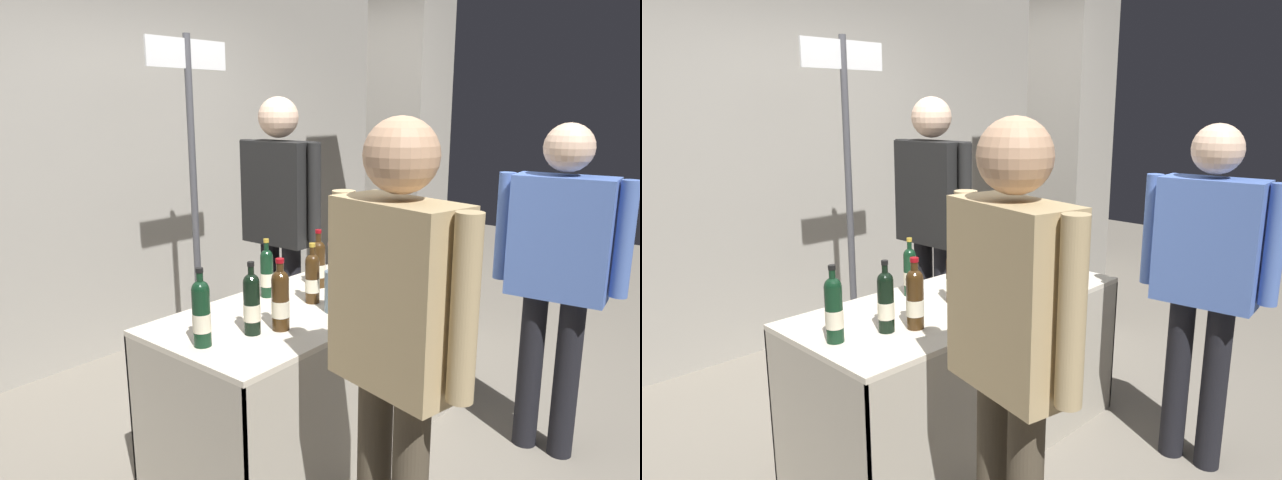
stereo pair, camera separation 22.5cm
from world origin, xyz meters
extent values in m
plane|color=gray|center=(0.00, 0.00, 0.00)|extent=(12.00, 12.00, 0.00)
cube|color=#9E998E|center=(0.00, 1.91, 1.59)|extent=(7.30, 0.12, 3.19)
cube|color=gray|center=(1.74, 0.58, 1.60)|extent=(0.46, 0.46, 3.20)
cube|color=beige|center=(0.00, 0.00, 0.78)|extent=(1.74, 0.75, 0.02)
cube|color=#ABA392|center=(0.00, -0.37, 0.38)|extent=(1.74, 0.01, 0.77)
cube|color=#ABA392|center=(0.00, 0.37, 0.38)|extent=(1.74, 0.01, 0.77)
cube|color=#ABA392|center=(-0.86, 0.00, 0.38)|extent=(0.01, 0.75, 0.77)
cube|color=#ABA392|center=(0.86, 0.00, 0.38)|extent=(0.01, 0.75, 0.77)
cylinder|color=black|center=(0.66, -0.23, 0.91)|extent=(0.08, 0.08, 0.24)
sphere|color=black|center=(0.66, -0.23, 1.03)|extent=(0.07, 0.07, 0.07)
cylinder|color=black|center=(0.66, -0.23, 1.07)|extent=(0.03, 0.03, 0.08)
cylinder|color=black|center=(0.66, -0.23, 1.13)|extent=(0.04, 0.04, 0.02)
cylinder|color=beige|center=(0.66, -0.23, 0.89)|extent=(0.08, 0.08, 0.08)
cylinder|color=#192333|center=(0.34, -0.27, 0.91)|extent=(0.07, 0.07, 0.25)
sphere|color=#192333|center=(0.34, -0.27, 1.04)|extent=(0.07, 0.07, 0.07)
cylinder|color=#192333|center=(0.34, -0.27, 1.07)|extent=(0.03, 0.03, 0.07)
cylinder|color=maroon|center=(0.34, -0.27, 1.11)|extent=(0.03, 0.03, 0.02)
cylinder|color=beige|center=(0.34, -0.27, 0.89)|extent=(0.07, 0.07, 0.08)
cylinder|color=black|center=(0.33, -0.05, 0.90)|extent=(0.07, 0.07, 0.21)
sphere|color=black|center=(0.33, -0.05, 1.00)|extent=(0.07, 0.07, 0.07)
cylinder|color=black|center=(0.33, -0.05, 1.04)|extent=(0.03, 0.03, 0.08)
cylinder|color=black|center=(0.33, -0.05, 1.09)|extent=(0.03, 0.03, 0.02)
cylinder|color=beige|center=(0.33, -0.05, 0.88)|extent=(0.07, 0.07, 0.07)
cylinder|color=black|center=(-0.54, -0.08, 0.90)|extent=(0.07, 0.07, 0.23)
sphere|color=black|center=(-0.54, -0.08, 1.02)|extent=(0.07, 0.07, 0.07)
cylinder|color=black|center=(-0.54, -0.08, 1.05)|extent=(0.03, 0.03, 0.07)
cylinder|color=black|center=(-0.54, -0.08, 1.10)|extent=(0.03, 0.03, 0.02)
cylinder|color=beige|center=(-0.54, -0.08, 0.89)|extent=(0.07, 0.07, 0.07)
cylinder|color=#38230F|center=(-0.07, -0.01, 0.90)|extent=(0.07, 0.07, 0.21)
sphere|color=#38230F|center=(-0.07, -0.01, 1.00)|extent=(0.07, 0.07, 0.07)
cylinder|color=#38230F|center=(-0.07, -0.01, 1.04)|extent=(0.03, 0.03, 0.07)
cylinder|color=#B7932D|center=(-0.07, -0.01, 1.08)|extent=(0.03, 0.03, 0.02)
cylinder|color=beige|center=(-0.07, -0.01, 0.88)|extent=(0.07, 0.07, 0.07)
cylinder|color=#38230F|center=(-0.42, -0.13, 0.90)|extent=(0.08, 0.08, 0.23)
sphere|color=#38230F|center=(-0.42, -0.13, 1.02)|extent=(0.07, 0.07, 0.07)
cylinder|color=#38230F|center=(-0.42, -0.13, 1.05)|extent=(0.03, 0.03, 0.07)
cylinder|color=maroon|center=(-0.42, -0.13, 1.10)|extent=(0.04, 0.04, 0.02)
cylinder|color=beige|center=(-0.42, -0.13, 0.89)|extent=(0.08, 0.08, 0.07)
cylinder|color=black|center=(-0.15, 0.23, 0.90)|extent=(0.06, 0.06, 0.21)
sphere|color=black|center=(-0.15, 0.23, 1.00)|extent=(0.06, 0.06, 0.06)
cylinder|color=black|center=(-0.15, 0.23, 1.04)|extent=(0.02, 0.02, 0.07)
cylinder|color=#B7932D|center=(-0.15, 0.23, 1.08)|extent=(0.03, 0.03, 0.02)
cylinder|color=beige|center=(-0.15, 0.23, 0.88)|extent=(0.07, 0.07, 0.07)
cylinder|color=#38230F|center=(0.14, 0.13, 0.90)|extent=(0.08, 0.08, 0.21)
sphere|color=#38230F|center=(0.14, 0.13, 1.00)|extent=(0.07, 0.07, 0.07)
cylinder|color=#38230F|center=(0.14, 0.13, 1.04)|extent=(0.03, 0.03, 0.08)
cylinder|color=maroon|center=(0.14, 0.13, 1.09)|extent=(0.03, 0.03, 0.02)
cylinder|color=beige|center=(0.14, 0.13, 0.88)|extent=(0.08, 0.08, 0.07)
cylinder|color=black|center=(-0.75, -0.01, 0.91)|extent=(0.07, 0.07, 0.24)
sphere|color=black|center=(-0.75, -0.01, 1.03)|extent=(0.07, 0.07, 0.07)
cylinder|color=black|center=(-0.75, -0.01, 1.06)|extent=(0.03, 0.03, 0.07)
cylinder|color=black|center=(-0.75, -0.01, 1.11)|extent=(0.03, 0.03, 0.02)
cylinder|color=beige|center=(-0.75, -0.01, 0.89)|extent=(0.07, 0.07, 0.08)
cylinder|color=silver|center=(0.10, -0.26, 0.79)|extent=(0.06, 0.06, 0.00)
cylinder|color=silver|center=(0.10, -0.26, 0.82)|extent=(0.01, 0.01, 0.06)
cone|color=silver|center=(0.10, -0.26, 0.89)|extent=(0.08, 0.08, 0.07)
cylinder|color=#590C19|center=(0.10, -0.26, 0.87)|extent=(0.04, 0.04, 0.02)
cylinder|color=slate|center=(-0.11, -0.17, 0.89)|extent=(0.09, 0.09, 0.20)
cylinder|color=#38722D|center=(-0.10, -0.16, 1.00)|extent=(0.04, 0.01, 0.23)
ellipsoid|color=pink|center=(-0.12, -0.16, 1.12)|extent=(0.03, 0.03, 0.05)
cylinder|color=#38722D|center=(-0.10, -0.15, 1.02)|extent=(0.04, 0.04, 0.25)
ellipsoid|color=red|center=(-0.08, -0.16, 1.14)|extent=(0.03, 0.03, 0.05)
cylinder|color=#38722D|center=(-0.10, -0.15, 0.99)|extent=(0.04, 0.04, 0.20)
ellipsoid|color=pink|center=(-0.12, -0.17, 1.09)|extent=(0.03, 0.03, 0.05)
cylinder|color=black|center=(0.45, 0.79, 0.45)|extent=(0.12, 0.12, 0.89)
cylinder|color=black|center=(0.45, 0.61, 0.45)|extent=(0.12, 0.12, 0.89)
cube|color=black|center=(0.45, 0.70, 1.21)|extent=(0.22, 0.47, 0.63)
sphere|color=beige|center=(0.45, 0.70, 1.66)|extent=(0.25, 0.25, 0.25)
cylinder|color=black|center=(0.44, 0.98, 1.23)|extent=(0.08, 0.08, 0.58)
cylinder|color=black|center=(0.46, 0.43, 1.23)|extent=(0.08, 0.08, 0.58)
cylinder|color=black|center=(0.69, -1.01, 0.41)|extent=(0.12, 0.12, 0.83)
cylinder|color=black|center=(0.67, -0.84, 0.41)|extent=(0.12, 0.12, 0.83)
cube|color=#4C6BB7|center=(0.68, -0.93, 1.12)|extent=(0.25, 0.47, 0.59)
sphere|color=beige|center=(0.68, -0.93, 1.54)|extent=(0.23, 0.23, 0.23)
cylinder|color=#4C6BB7|center=(0.71, -1.20, 1.14)|extent=(0.08, 0.08, 0.54)
cylinder|color=#4C6BB7|center=(0.65, -0.66, 1.14)|extent=(0.08, 0.08, 0.54)
cube|color=tan|center=(-0.64, -0.85, 1.15)|extent=(0.29, 0.46, 0.60)
sphere|color=tan|center=(-0.64, -0.85, 1.59)|extent=(0.23, 0.23, 0.23)
cylinder|color=tan|center=(-0.69, -1.10, 1.18)|extent=(0.08, 0.08, 0.55)
cylinder|color=tan|center=(-0.59, -0.59, 1.18)|extent=(0.08, 0.08, 0.55)
cylinder|color=#47474C|center=(0.13, 1.13, 1.07)|extent=(0.04, 0.04, 2.15)
cube|color=silver|center=(0.13, 1.13, 2.03)|extent=(0.58, 0.02, 0.17)
camera|label=1|loc=(-2.13, -1.77, 1.73)|focal=32.73mm
camera|label=2|loc=(-1.98, -1.94, 1.73)|focal=32.73mm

